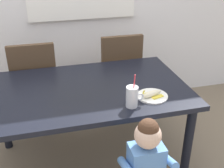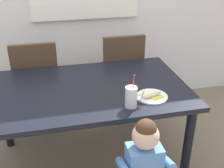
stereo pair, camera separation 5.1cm
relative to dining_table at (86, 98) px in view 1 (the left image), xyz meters
The scene contains 8 objects.
ground_plane 0.66m from the dining_table, ahead, with size 24.00×24.00×0.00m, color #7A6B56.
dining_table is the anchor object (origin of this frame).
dining_chair_left 0.78m from the dining_table, 121.16° to the left, with size 0.44×0.44×0.96m.
dining_chair_right 0.85m from the dining_table, 56.37° to the left, with size 0.44×0.44×0.96m.
toddler_standing 0.72m from the dining_table, 67.53° to the right, with size 0.33×0.24×0.84m.
milk_cup 0.46m from the dining_table, 52.49° to the right, with size 0.13×0.08×0.25m.
snack_plate 0.53m from the dining_table, 29.67° to the right, with size 0.23×0.23×0.01m, color white.
peeled_banana 0.53m from the dining_table, 31.31° to the right, with size 0.18×0.12×0.07m.
Camera 1 is at (-0.29, -1.93, 1.78)m, focal length 45.10 mm.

